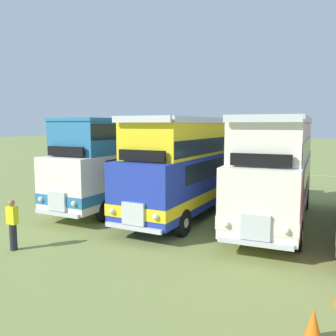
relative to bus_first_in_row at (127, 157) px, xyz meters
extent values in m
plane|color=olive|center=(7.73, -0.47, -2.47)|extent=(200.00, 200.00, 0.00)
cube|color=silver|center=(0.00, -0.12, -0.77)|extent=(2.80, 10.04, 2.30)
cube|color=teal|center=(0.00, -0.12, -1.37)|extent=(2.85, 10.09, 0.44)
cube|color=#19232D|center=(0.01, 0.28, -0.17)|extent=(2.76, 7.65, 0.76)
cube|color=#19232D|center=(-0.15, -5.04, -0.12)|extent=(2.20, 0.17, 0.90)
cube|color=silver|center=(-0.16, -5.15, -1.37)|extent=(0.90, 0.15, 0.80)
cube|color=silver|center=(-0.16, -5.18, -1.87)|extent=(2.30, 0.21, 0.16)
sphere|color=#EAEACC|center=(0.74, -5.19, -1.37)|extent=(0.22, 0.22, 0.22)
sphere|color=#EAEACC|center=(-1.06, -5.14, -1.37)|extent=(0.22, 0.22, 0.22)
cube|color=teal|center=(0.00, 0.13, 1.13)|extent=(2.68, 9.14, 1.50)
cube|color=teal|center=(0.00, 0.13, 1.95)|extent=(2.74, 9.24, 0.14)
cube|color=#19232D|center=(0.00, 0.13, 1.43)|extent=(2.71, 9.04, 0.68)
cube|color=black|center=(-0.14, -4.55, 0.63)|extent=(1.90, 0.18, 0.40)
cylinder|color=black|center=(1.04, -3.54, -1.95)|extent=(0.31, 1.05, 1.04)
cylinder|color=silver|center=(1.19, -3.54, -1.95)|extent=(0.03, 0.36, 0.36)
cylinder|color=black|center=(-1.26, -3.47, -1.95)|extent=(0.31, 1.05, 1.04)
cylinder|color=silver|center=(-1.41, -3.46, -1.95)|extent=(0.03, 0.36, 0.36)
cylinder|color=black|center=(1.24, 3.03, -1.95)|extent=(0.31, 1.05, 1.04)
cylinder|color=silver|center=(1.39, 3.03, -1.95)|extent=(0.03, 0.36, 0.36)
cylinder|color=black|center=(-1.06, 3.10, -1.95)|extent=(0.31, 1.05, 1.04)
cylinder|color=silver|center=(-1.21, 3.11, -1.95)|extent=(0.03, 0.36, 0.36)
cube|color=#1E339E|center=(3.86, -0.77, -0.77)|extent=(2.83, 9.61, 2.30)
cube|color=yellow|center=(3.86, -0.77, -1.37)|extent=(2.87, 9.65, 0.44)
cube|color=#19232D|center=(3.87, -0.37, -0.17)|extent=(2.77, 7.21, 0.76)
cube|color=#19232D|center=(3.70, -5.47, -0.12)|extent=(2.20, 0.18, 0.90)
cube|color=silver|center=(3.70, -5.58, -1.37)|extent=(0.90, 0.15, 0.80)
cube|color=silver|center=(3.69, -5.61, -1.87)|extent=(2.30, 0.22, 0.16)
sphere|color=#EAEACC|center=(4.59, -5.62, -1.37)|extent=(0.22, 0.22, 0.22)
sphere|color=#EAEACC|center=(2.80, -5.55, -1.37)|extent=(0.22, 0.22, 0.22)
cube|color=yellow|center=(3.87, -0.52, 1.13)|extent=(2.69, 8.70, 1.50)
cube|color=silver|center=(3.71, -5.03, 1.93)|extent=(2.40, 0.18, 0.24)
cube|color=silver|center=(4.00, 3.29, 1.93)|extent=(2.40, 0.18, 0.24)
cube|color=silver|center=(5.07, -0.56, 1.93)|extent=(0.40, 8.62, 0.24)
cube|color=silver|center=(2.67, -0.47, 1.93)|extent=(0.40, 8.62, 0.24)
cube|color=#19232D|center=(3.87, -0.52, 0.83)|extent=(2.73, 8.60, 0.64)
cube|color=black|center=(3.72, -4.98, 0.63)|extent=(1.90, 0.19, 0.40)
cylinder|color=black|center=(4.90, -3.97, -1.95)|extent=(0.32, 1.05, 1.04)
cylinder|color=silver|center=(5.05, -3.97, -1.95)|extent=(0.03, 0.36, 0.36)
cylinder|color=black|center=(2.60, -3.89, -1.95)|extent=(0.32, 1.05, 1.04)
cylinder|color=silver|center=(2.45, -3.88, -1.95)|extent=(0.03, 0.36, 0.36)
cylinder|color=black|center=(5.11, 2.16, -1.95)|extent=(0.32, 1.05, 1.04)
cylinder|color=silver|center=(5.26, 2.15, -1.95)|extent=(0.03, 0.36, 0.36)
cylinder|color=black|center=(2.81, 2.24, -1.95)|extent=(0.32, 1.05, 1.04)
cylinder|color=silver|center=(2.66, 2.24, -1.95)|extent=(0.03, 0.36, 0.36)
cube|color=silver|center=(7.73, -0.49, -0.77)|extent=(2.86, 9.82, 2.30)
cube|color=silver|center=(7.73, -0.49, -1.37)|extent=(2.90, 9.86, 0.44)
cube|color=#19232D|center=(7.71, -0.09, -0.17)|extent=(2.80, 7.43, 0.76)
cube|color=#19232D|center=(7.90, -5.29, -0.12)|extent=(2.20, 0.18, 0.90)
cube|color=silver|center=(7.91, -5.40, -1.37)|extent=(0.90, 0.15, 0.80)
cube|color=silver|center=(7.91, -5.43, -1.87)|extent=(2.30, 0.23, 0.16)
sphere|color=#EAEACC|center=(8.81, -5.38, -1.37)|extent=(0.22, 0.22, 0.22)
sphere|color=#EAEACC|center=(7.01, -5.45, -1.37)|extent=(0.22, 0.22, 0.22)
cube|color=silver|center=(7.72, -0.24, 1.13)|extent=(2.73, 8.92, 1.50)
cube|color=silver|center=(7.89, -4.86, 1.93)|extent=(2.40, 0.19, 0.24)
cube|color=silver|center=(7.57, 3.68, 1.93)|extent=(2.40, 0.19, 0.24)
cube|color=silver|center=(8.92, -0.20, 1.93)|extent=(0.43, 8.83, 0.24)
cube|color=silver|center=(6.52, -0.28, 1.93)|extent=(0.43, 8.83, 0.24)
cube|color=#19232D|center=(7.72, -0.24, 0.83)|extent=(2.76, 8.82, 0.64)
cube|color=black|center=(7.89, -4.81, 0.63)|extent=(1.90, 0.19, 0.40)
cylinder|color=black|center=(9.00, -3.71, -1.95)|extent=(0.32, 1.05, 1.04)
cylinder|color=silver|center=(9.15, -3.71, -1.95)|extent=(0.03, 0.36, 0.36)
cylinder|color=black|center=(6.70, -3.80, -1.95)|extent=(0.32, 1.05, 1.04)
cylinder|color=silver|center=(6.55, -3.80, -1.95)|extent=(0.03, 0.36, 0.36)
cylinder|color=black|center=(8.76, 2.62, -1.95)|extent=(0.32, 1.05, 1.04)
cylinder|color=silver|center=(8.91, 2.62, -1.95)|extent=(0.03, 0.36, 0.36)
cylinder|color=black|center=(6.46, 2.53, -1.95)|extent=(0.32, 1.05, 1.04)
cylinder|color=silver|center=(6.31, 2.53, -1.95)|extent=(0.03, 0.36, 0.36)
cylinder|color=silver|center=(10.16, -3.95, -1.95)|extent=(0.03, 0.36, 0.36)
cone|color=orange|center=(9.78, -8.95, -2.14)|extent=(0.36, 0.36, 0.66)
cylinder|color=#23232D|center=(0.34, -7.80, -2.02)|extent=(0.24, 0.24, 0.90)
cube|color=yellow|center=(0.34, -7.80, -1.27)|extent=(0.36, 0.22, 0.60)
sphere|color=#9E7051|center=(0.34, -7.80, -0.85)|extent=(0.22, 0.22, 0.22)
cylinder|color=#8C704C|center=(-3.00, 8.61, -1.94)|extent=(0.08, 0.08, 1.05)
cylinder|color=#8C704C|center=(2.36, 8.61, -1.94)|extent=(0.08, 0.08, 1.05)
cylinder|color=#8C704C|center=(7.73, 8.61, -1.94)|extent=(0.08, 0.08, 1.05)
cylinder|color=beige|center=(7.73, 8.61, -1.54)|extent=(21.46, 0.03, 0.03)
camera|label=1|loc=(10.01, -16.07, 1.74)|focal=38.10mm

